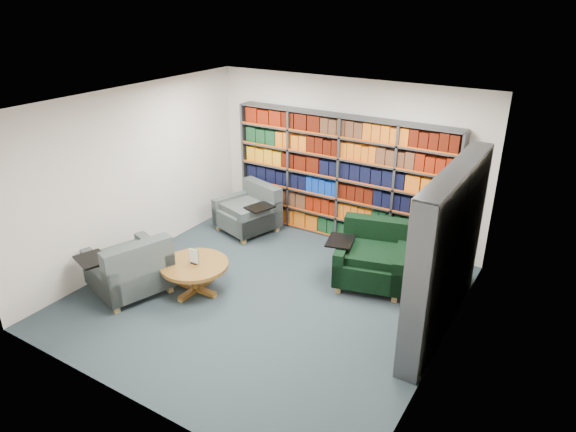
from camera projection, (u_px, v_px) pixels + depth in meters
The scene contains 7 objects.
room_shell at pixel (265, 208), 6.94m from camera, with size 5.02×5.02×2.82m.
bookshelf_back at pixel (341, 179), 8.89m from camera, with size 4.00×0.28×2.20m.
bookshelf_right at pixel (447, 252), 6.41m from camera, with size 0.28×2.50×2.20m.
chair_teal_left at pixel (251, 212), 9.46m from camera, with size 1.22×1.16×0.85m.
chair_green_right at pixel (372, 258), 7.78m from camera, with size 1.30×1.22×0.91m.
chair_teal_front at pixel (132, 271), 7.43m from camera, with size 1.26×1.32×0.91m.
coffee_table at pixel (195, 269), 7.47m from camera, with size 0.99×0.99×0.70m.
Camera 1 is at (3.61, -5.28, 4.10)m, focal length 32.00 mm.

